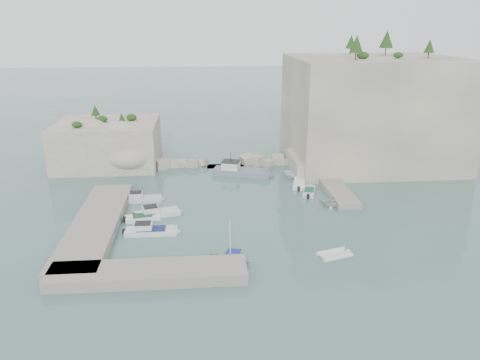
{
  "coord_description": "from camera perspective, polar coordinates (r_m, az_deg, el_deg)",
  "views": [
    {
      "loc": [
        -4.83,
        -50.74,
        22.4
      ],
      "look_at": [
        0.0,
        6.0,
        3.0
      ],
      "focal_mm": 35.0,
      "sensor_mm": 36.0,
      "label": 1
    }
  ],
  "objects": [
    {
      "name": "tender_east_b",
      "position": [
        64.74,
        8.42,
        -1.64
      ],
      "size": [
        2.62,
        4.48,
        0.7
      ],
      "primitive_type": null,
      "rotation": [
        0.0,
        0.0,
        1.27
      ],
      "color": "silver",
      "rests_on": "ground"
    },
    {
      "name": "vegetation",
      "position": [
        78.62,
        12.33,
        15.14
      ],
      "size": [
        53.48,
        13.88,
        13.4
      ],
      "color": "#1E4219",
      "rests_on": "ground"
    },
    {
      "name": "motorboat_b",
      "position": [
        57.84,
        -10.0,
        -4.28
      ],
      "size": [
        6.19,
        3.41,
        1.4
      ],
      "primitive_type": null,
      "rotation": [
        0.0,
        0.0,
        0.27
      ],
      "color": "silver",
      "rests_on": "ground"
    },
    {
      "name": "motorboat_a",
      "position": [
        62.72,
        -11.84,
        -2.53
      ],
      "size": [
        5.68,
        2.08,
        1.4
      ],
      "primitive_type": null,
      "rotation": [
        0.0,
        0.0,
        0.08
      ],
      "color": "silver",
      "rests_on": "ground"
    },
    {
      "name": "ground",
      "position": [
        55.68,
        0.53,
        -4.91
      ],
      "size": [
        400.0,
        400.0,
        0.0
      ],
      "primitive_type": "plane",
      "color": "slate",
      "rests_on": "ground"
    },
    {
      "name": "outcrop_west",
      "position": [
        79.53,
        -15.76,
        4.35
      ],
      "size": [
        16.0,
        14.0,
        7.0
      ],
      "primitive_type": "cube",
      "color": "beige",
      "rests_on": "ground"
    },
    {
      "name": "tender_east_a",
      "position": [
        60.81,
        11.01,
        -3.17
      ],
      "size": [
        3.79,
        3.59,
        1.58
      ],
      "primitive_type": "imported",
      "rotation": [
        0.0,
        0.0,
        1.14
      ],
      "color": "silver",
      "rests_on": "ground"
    },
    {
      "name": "work_boat",
      "position": [
        71.86,
        0.24,
        0.65
      ],
      "size": [
        10.06,
        5.63,
        2.2
      ],
      "primitive_type": null,
      "rotation": [
        0.0,
        0.0,
        -0.31
      ],
      "color": "slate",
      "rests_on": "ground"
    },
    {
      "name": "tender_east_c",
      "position": [
        67.72,
        7.22,
        -0.66
      ],
      "size": [
        2.75,
        5.26,
        0.7
      ],
      "primitive_type": null,
      "rotation": [
        0.0,
        0.0,
        1.33
      ],
      "color": "white",
      "rests_on": "ground"
    },
    {
      "name": "inflatable_dinghy",
      "position": [
        48.54,
        11.4,
        -9.08
      ],
      "size": [
        3.96,
        2.74,
        0.44
      ],
      "primitive_type": null,
      "rotation": [
        0.0,
        0.0,
        0.3
      ],
      "color": "silver",
      "rests_on": "ground"
    },
    {
      "name": "cliff_terrace",
      "position": [
        74.1,
        9.27,
        1.98
      ],
      "size": [
        8.0,
        10.0,
        2.5
      ],
      "primitive_type": "cube",
      "color": "beige",
      "rests_on": "ground"
    },
    {
      "name": "quay_south",
      "position": [
        44.35,
        -11.12,
        -11.1
      ],
      "size": [
        18.0,
        4.0,
        1.1
      ],
      "primitive_type": "cube",
      "color": "#9E9689",
      "rests_on": "ground"
    },
    {
      "name": "motorboat_c",
      "position": [
        56.94,
        -11.78,
        -4.78
      ],
      "size": [
        4.66,
        2.5,
        0.7
      ],
      "primitive_type": null,
      "rotation": [
        0.0,
        0.0,
        0.21
      ],
      "color": "white",
      "rests_on": "ground"
    },
    {
      "name": "breakwater",
      "position": [
        76.01,
        -1.78,
        2.21
      ],
      "size": [
        28.0,
        3.0,
        1.4
      ],
      "primitive_type": "cube",
      "color": "beige",
      "rests_on": "ground"
    },
    {
      "name": "ledge_east",
      "position": [
        67.16,
        11.26,
        -0.69
      ],
      "size": [
        3.0,
        16.0,
        0.8
      ],
      "primitive_type": "cube",
      "color": "#9E9689",
      "rests_on": "ground"
    },
    {
      "name": "rowboat",
      "position": [
        46.5,
        -1.18,
        -9.99
      ],
      "size": [
        4.87,
        4.1,
        0.86
      ],
      "primitive_type": "imported",
      "rotation": [
        0.0,
        0.0,
        1.26
      ],
      "color": "white",
      "rests_on": "ground"
    },
    {
      "name": "motorboat_d",
      "position": [
        53.24,
        -10.75,
        -6.43
      ],
      "size": [
        6.31,
        1.9,
        1.4
      ],
      "primitive_type": null,
      "rotation": [
        0.0,
        0.0,
        -0.0
      ],
      "color": "white",
      "rests_on": "ground"
    },
    {
      "name": "tender_east_d",
      "position": [
        70.66,
        6.93,
        0.19
      ],
      "size": [
        4.26,
        2.27,
        1.56
      ],
      "primitive_type": "imported",
      "rotation": [
        0.0,
        0.0,
        1.38
      ],
      "color": "white",
      "rests_on": "ground"
    },
    {
      "name": "quay_west",
      "position": [
        55.68,
        -17.14,
        -5.19
      ],
      "size": [
        5.0,
        24.0,
        1.1
      ],
      "primitive_type": "cube",
      "color": "#9E9689",
      "rests_on": "ground"
    },
    {
      "name": "cliff_east",
      "position": [
        80.04,
        15.73,
        8.11
      ],
      "size": [
        26.0,
        22.0,
        17.0
      ],
      "primitive_type": "cube",
      "color": "beige",
      "rests_on": "ground"
    },
    {
      "name": "rowboat_mast",
      "position": [
        45.33,
        -1.2,
        -7.19
      ],
      "size": [
        0.1,
        0.1,
        4.2
      ],
      "primitive_type": "cylinder",
      "color": "white",
      "rests_on": "rowboat"
    }
  ]
}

